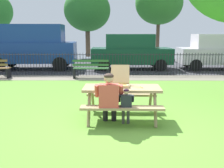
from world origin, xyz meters
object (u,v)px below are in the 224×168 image
object	(u,v)px
parked_car_left	(33,46)
parked_car_right	(219,51)
far_tree_midleft	(87,10)
far_tree_center	(159,3)
child_at_table	(126,103)
pizza_slice_on_table	(138,87)
adult_at_table	(109,97)
picnic_table_foreground	(122,94)
parked_car_center	(131,51)
park_bench_center	(91,69)
pizza_box_open	(120,82)

from	to	relation	value
parked_car_left	parked_car_right	size ratio (longest dim) A/B	1.08
far_tree_midleft	far_tree_center	distance (m)	5.96
child_at_table	pizza_slice_on_table	bearing A→B (deg)	56.86
adult_at_table	far_tree_midleft	bearing A→B (deg)	97.41
child_at_table	parked_car_right	bearing A→B (deg)	57.75
parked_car_left	far_tree_center	size ratio (longest dim) A/B	0.78
picnic_table_foreground	pizza_slice_on_table	size ratio (longest dim) A/B	7.71
pizza_slice_on_table	parked_car_center	bearing A→B (deg)	87.41
pizza_slice_on_table	park_bench_center	distance (m)	5.70
pizza_box_open	far_tree_center	bearing A→B (deg)	77.21
picnic_table_foreground	adult_at_table	distance (m)	0.58
pizza_slice_on_table	far_tree_center	xyz separation A→B (m)	(3.14, 15.88, 3.62)
far_tree_midleft	parked_car_center	bearing A→B (deg)	-67.21
pizza_box_open	pizza_slice_on_table	bearing A→B (deg)	-27.27
parked_car_left	far_tree_midleft	xyz separation A→B (m)	(2.29, 7.53, 2.51)
parked_car_center	park_bench_center	bearing A→B (deg)	-124.38
picnic_table_foreground	parked_car_left	bearing A→B (deg)	119.64
pizza_slice_on_table	child_at_table	world-z (taller)	child_at_table
pizza_slice_on_table	far_tree_midleft	distance (m)	16.40
adult_at_table	parked_car_left	world-z (taller)	parked_car_left
far_tree_center	far_tree_midleft	bearing A→B (deg)	180.00
picnic_table_foreground	parked_car_right	world-z (taller)	parked_car_right
pizza_slice_on_table	far_tree_midleft	world-z (taller)	far_tree_midleft
child_at_table	far_tree_midleft	world-z (taller)	far_tree_midleft
pizza_box_open	park_bench_center	bearing A→B (deg)	102.70
pizza_box_open	parked_car_left	bearing A→B (deg)	119.85
far_tree_midleft	child_at_table	bearing A→B (deg)	-81.34
pizza_box_open	parked_car_left	distance (m)	9.38
pizza_box_open	child_at_table	xyz separation A→B (m)	(0.12, -0.67, -0.34)
parked_car_left	parked_car_center	size ratio (longest dim) A/B	1.08
child_at_table	park_bench_center	world-z (taller)	child_at_table
picnic_table_foreground	parked_car_right	bearing A→B (deg)	55.76
far_tree_midleft	parked_car_right	bearing A→B (deg)	-43.12
adult_at_table	parked_car_right	xyz separation A→B (m)	(5.92, 8.77, 0.35)
parked_car_left	parked_car_right	bearing A→B (deg)	0.00
park_bench_center	far_tree_center	bearing A→B (deg)	65.54
parked_car_center	far_tree_midleft	distance (m)	8.64
pizza_slice_on_table	far_tree_center	world-z (taller)	far_tree_center
picnic_table_foreground	child_at_table	bearing A→B (deg)	-81.77
child_at_table	far_tree_center	world-z (taller)	far_tree_center
adult_at_table	parked_car_left	size ratio (longest dim) A/B	0.25
picnic_table_foreground	parked_car_left	distance (m)	9.54
pizza_box_open	adult_at_table	distance (m)	0.72
parked_car_center	parked_car_left	bearing A→B (deg)	179.99
pizza_box_open	pizza_slice_on_table	size ratio (longest dim) A/B	2.39
far_tree_center	pizza_box_open	bearing A→B (deg)	-102.79
park_bench_center	pizza_box_open	bearing A→B (deg)	-77.30
pizza_slice_on_table	park_bench_center	size ratio (longest dim) A/B	0.15
pizza_slice_on_table	picnic_table_foreground	bearing A→B (deg)	169.05
parked_car_center	pizza_slice_on_table	bearing A→B (deg)	-92.59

